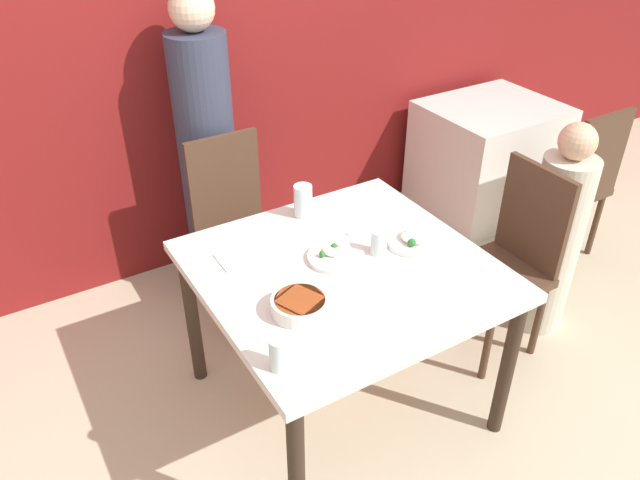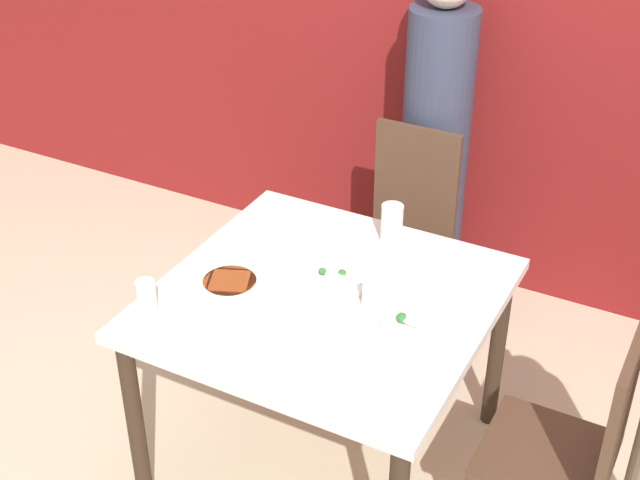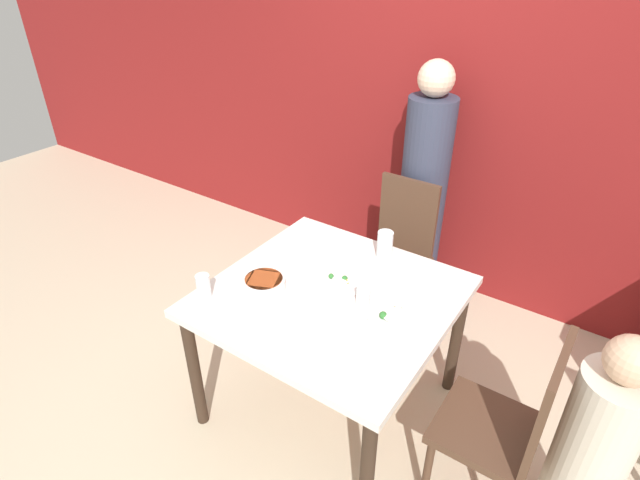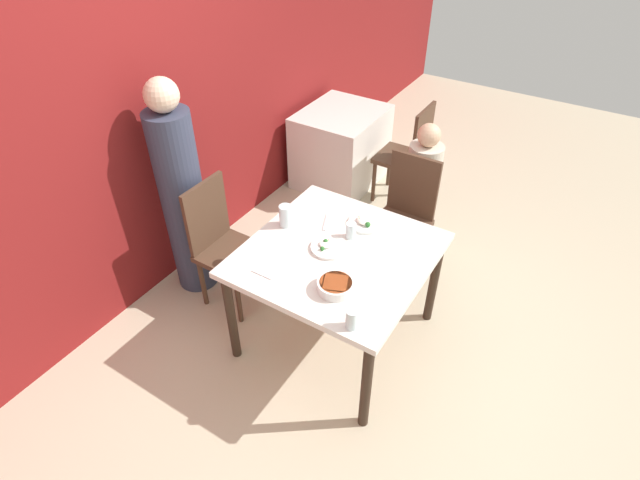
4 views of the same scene
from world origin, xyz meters
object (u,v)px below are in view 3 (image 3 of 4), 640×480
at_px(chair_child_spot, 507,425).
at_px(bowl_curry, 264,283).
at_px(person_adult, 422,196).
at_px(person_child, 587,461).
at_px(chair_adult_spot, 397,250).
at_px(plate_rice_adult, 394,318).
at_px(glass_water_tall, 203,286).

xyz_separation_m(chair_child_spot, bowl_curry, (-1.18, -0.09, 0.28)).
distance_m(person_adult, person_child, 1.80).
bearing_deg(person_adult, chair_adult_spot, -90.00).
distance_m(person_child, plate_rice_adult, 0.89).
xyz_separation_m(chair_child_spot, person_adult, (-0.97, 1.26, 0.25)).
bearing_deg(chair_adult_spot, plate_rice_adult, -65.04).
distance_m(chair_adult_spot, person_adult, 0.40).
bearing_deg(person_adult, person_child, -44.74).
relative_size(chair_child_spot, person_child, 0.85).
height_order(chair_adult_spot, glass_water_tall, chair_adult_spot).
distance_m(plate_rice_adult, glass_water_tall, 0.88).
xyz_separation_m(chair_adult_spot, glass_water_tall, (-0.40, -1.24, 0.31)).
distance_m(chair_adult_spot, bowl_curry, 1.09).
relative_size(chair_adult_spot, glass_water_tall, 8.11).
distance_m(chair_adult_spot, plate_rice_adult, 1.02).
bearing_deg(glass_water_tall, person_child, 10.14).
bearing_deg(person_child, chair_adult_spot, 143.43).
bearing_deg(person_child, chair_child_spot, 180.00).
bearing_deg(bowl_curry, person_adult, 81.26).
distance_m(bowl_curry, plate_rice_adult, 0.64).
bearing_deg(person_child, bowl_curry, -176.44).
relative_size(person_child, bowl_curry, 5.43).
xyz_separation_m(chair_adult_spot, plate_rice_adult, (0.42, -0.89, 0.26)).
distance_m(chair_adult_spot, chair_child_spot, 1.35).
height_order(bowl_curry, plate_rice_adult, bowl_curry).
relative_size(chair_child_spot, person_adult, 0.59).
xyz_separation_m(bowl_curry, glass_water_tall, (-0.19, -0.21, 0.03)).
distance_m(chair_child_spot, person_adult, 1.61).
xyz_separation_m(chair_child_spot, plate_rice_adult, (-0.56, 0.05, 0.26)).
bearing_deg(chair_adult_spot, glass_water_tall, -107.79).
height_order(chair_child_spot, glass_water_tall, chair_child_spot).
relative_size(person_adult, bowl_curry, 7.82).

